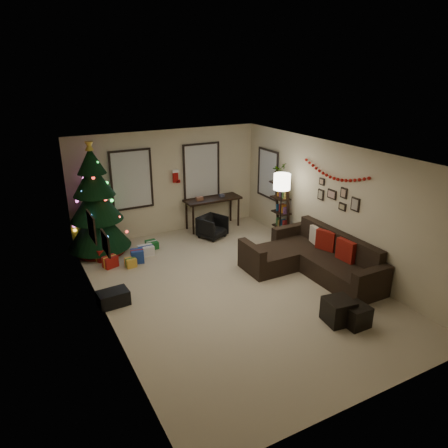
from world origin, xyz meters
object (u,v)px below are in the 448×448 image
Objects in this scene: desk at (213,202)px; desk_chair at (212,227)px; sofa at (313,260)px; bookshelf at (282,208)px; christmas_tree at (96,207)px.

desk is 0.86m from desk_chair.
bookshelf is at bearing 75.77° from sofa.
desk_chair is (-0.34, -0.65, -0.45)m from desk.
desk_chair is at bearing -117.61° from desk.
desk is 0.89× the size of bookshelf.
sofa is (3.78, -3.25, -0.84)m from christmas_tree.
bookshelf is (4.25, -1.42, -0.28)m from christmas_tree.
bookshelf reaches higher than desk.
sofa reaches higher than desk.
sofa is at bearing -78.67° from desk.
christmas_tree is 0.98× the size of sofa.
sofa is at bearing -104.23° from bookshelf.
desk_chair is (-1.02, 2.76, 0.00)m from sofa.
desk is at bearing 37.85° from desk_chair.
sofa is 4.79× the size of desk_chair.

